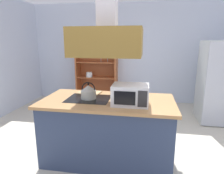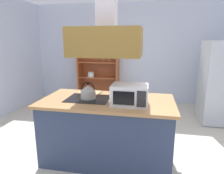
# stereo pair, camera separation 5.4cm
# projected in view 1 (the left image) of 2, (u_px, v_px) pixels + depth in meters

# --- Properties ---
(ground_plane) EXTENTS (7.80, 7.80, 0.00)m
(ground_plane) POSITION_uv_depth(u_px,v_px,m) (125.00, 158.00, 2.95)
(ground_plane) COLOR beige
(wall_back) EXTENTS (6.00, 0.12, 2.70)m
(wall_back) POSITION_uv_depth(u_px,v_px,m) (137.00, 53.00, 5.52)
(wall_back) COLOR silver
(wall_back) RESTS_ON ground
(kitchen_island) EXTENTS (1.83, 0.95, 0.90)m
(kitchen_island) POSITION_uv_depth(u_px,v_px,m) (108.00, 129.00, 2.86)
(kitchen_island) COLOR navy
(kitchen_island) RESTS_ON ground
(range_hood) EXTENTS (0.90, 0.70, 1.20)m
(range_hood) POSITION_uv_depth(u_px,v_px,m) (107.00, 34.00, 2.56)
(range_hood) COLOR olive
(refrigerator) EXTENTS (0.90, 0.77, 1.70)m
(refrigerator) POSITION_uv_depth(u_px,v_px,m) (223.00, 82.00, 4.13)
(refrigerator) COLOR #BBC2BD
(refrigerator) RESTS_ON ground
(dish_cabinet) EXTENTS (1.14, 0.40, 1.71)m
(dish_cabinet) POSITION_uv_depth(u_px,v_px,m) (97.00, 75.00, 5.63)
(dish_cabinet) COLOR #AB572D
(dish_cabinet) RESTS_ON ground
(kettle) EXTENTS (0.21, 0.21, 0.24)m
(kettle) POSITION_uv_depth(u_px,v_px,m) (88.00, 92.00, 2.78)
(kettle) COLOR beige
(kettle) RESTS_ON kitchen_island
(cutting_board) EXTENTS (0.37, 0.28, 0.02)m
(cutting_board) POSITION_uv_depth(u_px,v_px,m) (89.00, 92.00, 3.11)
(cutting_board) COLOR tan
(cutting_board) RESTS_ON kitchen_island
(microwave) EXTENTS (0.46, 0.35, 0.26)m
(microwave) POSITION_uv_depth(u_px,v_px,m) (130.00, 95.00, 2.53)
(microwave) COLOR silver
(microwave) RESTS_ON kitchen_island
(fruit_bowl) EXTENTS (0.27, 0.27, 0.14)m
(fruit_bowl) POSITION_uv_depth(u_px,v_px,m) (126.00, 93.00, 2.94)
(fruit_bowl) COLOR brown
(fruit_bowl) RESTS_ON kitchen_island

